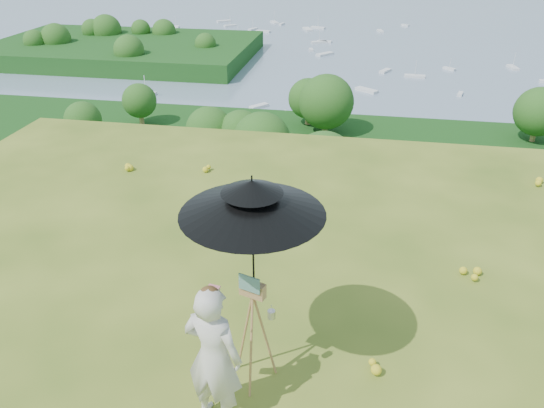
# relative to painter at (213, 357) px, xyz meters

# --- Properties ---
(ground) EXTENTS (14.00, 14.00, 0.00)m
(ground) POSITION_rel_painter_xyz_m (0.16, 1.07, -0.80)
(ground) COLOR #49621C
(ground) RESTS_ON ground
(forest_slope) EXTENTS (140.00, 56.00, 22.00)m
(forest_slope) POSITION_rel_painter_xyz_m (0.16, 36.07, -29.80)
(forest_slope) COLOR #123E10
(forest_slope) RESTS_ON bay_water
(shoreline_tier) EXTENTS (170.00, 28.00, 8.00)m
(shoreline_tier) POSITION_rel_painter_xyz_m (0.16, 76.07, -36.80)
(shoreline_tier) COLOR #6B6255
(shoreline_tier) RESTS_ON bay_water
(bay_water) EXTENTS (700.00, 700.00, 0.00)m
(bay_water) POSITION_rel_painter_xyz_m (0.16, 241.07, -34.80)
(bay_water) COLOR slate
(bay_water) RESTS_ON ground
(peninsula) EXTENTS (90.00, 60.00, 12.00)m
(peninsula) POSITION_rel_painter_xyz_m (-74.84, 156.07, -29.80)
(peninsula) COLOR #123E10
(peninsula) RESTS_ON bay_water
(slope_trees) EXTENTS (110.00, 50.00, 6.00)m
(slope_trees) POSITION_rel_painter_xyz_m (0.16, 36.07, -15.80)
(slope_trees) COLOR #235419
(slope_trees) RESTS_ON forest_slope
(harbor_town) EXTENTS (110.00, 22.00, 5.00)m
(harbor_town) POSITION_rel_painter_xyz_m (0.16, 76.07, -30.30)
(harbor_town) COLOR beige
(harbor_town) RESTS_ON shoreline_tier
(moored_boats) EXTENTS (140.00, 140.00, 0.70)m
(moored_boats) POSITION_rel_painter_xyz_m (-12.34, 162.07, -34.45)
(moored_boats) COLOR silver
(moored_boats) RESTS_ON bay_water
(wildflowers) EXTENTS (10.00, 10.50, 0.12)m
(wildflowers) POSITION_rel_painter_xyz_m (0.16, 1.32, -0.74)
(wildflowers) COLOR gold
(wildflowers) RESTS_ON ground
(painter) EXTENTS (0.65, 0.50, 1.60)m
(painter) POSITION_rel_painter_xyz_m (0.00, 0.00, 0.00)
(painter) COLOR beige
(painter) RESTS_ON ground
(field_easel) EXTENTS (0.67, 0.67, 1.40)m
(field_easel) POSITION_rel_painter_xyz_m (0.26, 0.55, -0.10)
(field_easel) COLOR #A57345
(field_easel) RESTS_ON ground
(sun_umbrella) EXTENTS (1.70, 1.70, 1.27)m
(sun_umbrella) POSITION_rel_painter_xyz_m (0.27, 0.58, 0.99)
(sun_umbrella) COLOR black
(sun_umbrella) RESTS_ON field_easel
(painter_cap) EXTENTS (0.22, 0.25, 0.10)m
(painter_cap) POSITION_rel_painter_xyz_m (0.00, 0.00, 0.76)
(painter_cap) COLOR #E27C85
(painter_cap) RESTS_ON painter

